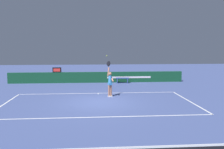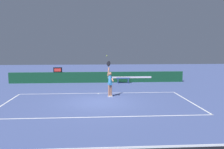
% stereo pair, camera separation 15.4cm
% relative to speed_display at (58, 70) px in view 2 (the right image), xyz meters
% --- Properties ---
extents(ground_plane, '(60.00, 60.00, 0.00)m').
position_rel_speed_display_xyz_m(ground_plane, '(3.62, -7.93, -1.20)').
color(ground_plane, '#415087').
extents(court_lines, '(11.11, 5.94, 0.00)m').
position_rel_speed_display_xyz_m(court_lines, '(3.62, -8.04, -1.20)').
color(court_lines, white).
rests_on(court_lines, ground).
extents(back_wall, '(16.00, 0.26, 0.98)m').
position_rel_speed_display_xyz_m(back_wall, '(3.63, 0.00, -0.71)').
color(back_wall, '#114328').
rests_on(back_wall, ground).
extents(speed_display, '(0.77, 0.20, 0.45)m').
position_rel_speed_display_xyz_m(speed_display, '(0.00, 0.00, 0.00)').
color(speed_display, black).
rests_on(speed_display, back_wall).
extents(tennis_player, '(0.50, 0.43, 2.38)m').
position_rel_speed_display_xyz_m(tennis_player, '(4.38, -6.38, -0.21)').
color(tennis_player, '#A86F54').
rests_on(tennis_player, ground).
extents(tennis_ball, '(0.07, 0.07, 0.07)m').
position_rel_speed_display_xyz_m(tennis_ball, '(4.16, -6.61, 1.53)').
color(tennis_ball, '#C7E632').
extents(courtside_bench_near, '(1.24, 0.43, 0.49)m').
position_rel_speed_display_xyz_m(courtside_bench_near, '(5.92, -0.57, -0.84)').
color(courtside_bench_near, '#334792').
rests_on(courtside_bench_near, ground).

